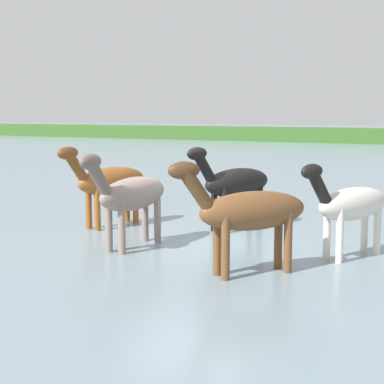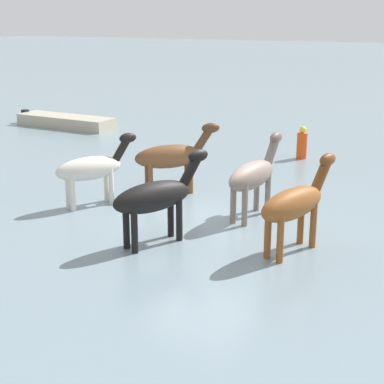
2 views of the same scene
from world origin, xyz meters
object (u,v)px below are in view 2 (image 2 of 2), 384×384
horse_pinto_flank (92,168)px  buoy_channel_marker (302,144)px  horse_rear_stallion (172,156)px  horse_lead (253,175)px  horse_dark_mare (295,203)px  boat_skiff_near (66,123)px  horse_dun_straggler (156,196)px

horse_pinto_flank → buoy_channel_marker: bearing=5.6°
horse_pinto_flank → horse_rear_stallion: bearing=-6.6°
horse_lead → horse_pinto_flank: (4.05, 1.11, -0.08)m
horse_dark_mare → buoy_channel_marker: 8.65m
horse_lead → buoy_channel_marker: (0.91, -6.60, -0.56)m
horse_lead → boat_skiff_near: 14.32m
horse_dun_straggler → horse_rear_stallion: bearing=48.3°
horse_dark_mare → horse_dun_straggler: bearing=125.8°
horse_rear_stallion → buoy_channel_marker: size_ratio=1.85×
horse_lead → buoy_channel_marker: size_ratio=2.21×
horse_pinto_flank → horse_dark_mare: bearing=-67.7°
horse_dun_straggler → horse_dark_mare: bearing=-47.5°
horse_rear_stallion → horse_dun_straggler: bearing=-113.2°
horse_rear_stallion → horse_pinto_flank: (1.30, 1.90, -0.07)m
horse_dark_mare → boat_skiff_near: size_ratio=0.51×
boat_skiff_near → buoy_channel_marker: buoy_channel_marker is taller
horse_dun_straggler → buoy_channel_marker: size_ratio=2.15×
horse_dark_mare → buoy_channel_marker: size_ratio=2.19×
boat_skiff_near → horse_rear_stallion: bearing=-34.7°
horse_rear_stallion → horse_lead: bearing=-64.2°
horse_dun_straggler → buoy_channel_marker: bearing=21.6°
horse_pinto_flank → boat_skiff_near: size_ratio=0.45×
horse_rear_stallion → boat_skiff_near: 11.60m
horse_rear_stallion → horse_dark_mare: bearing=-77.5°
horse_pinto_flank → boat_skiff_near: horse_pinto_flank is taller
horse_lead → horse_dun_straggler: 2.87m
horse_dark_mare → horse_pinto_flank: bearing=100.9°
horse_lead → horse_dun_straggler: horse_lead is taller
horse_pinto_flank → boat_skiff_near: (8.15, -8.57, -0.83)m
horse_dark_mare → horse_pinto_flank: 5.69m
horse_rear_stallion → horse_dun_straggler: (-1.60, 3.41, 0.01)m
horse_dark_mare → horse_lead: bearing=60.7°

